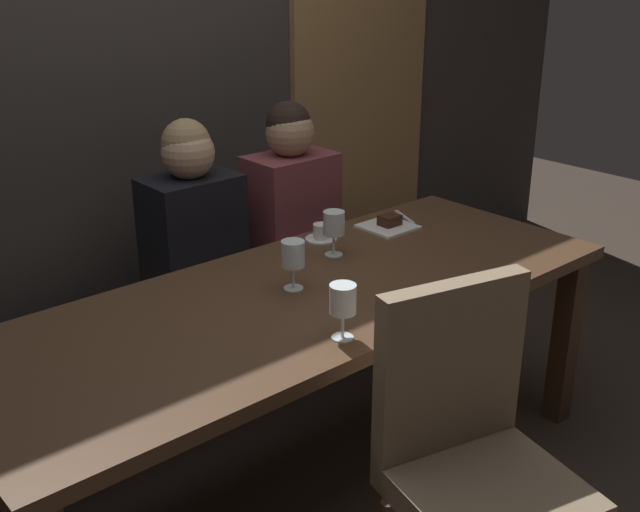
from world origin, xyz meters
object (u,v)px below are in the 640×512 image
object	(u,v)px
diner_far_end	(291,196)
wine_glass_far_left	(334,225)
chair_near_side	(471,446)
dessert_plate	(388,224)
wine_glass_near_left	(343,302)
fork_on_table	(405,217)
diner_bearded	(192,219)
wine_glass_center_front	(293,256)
espresso_cup	(321,234)
banquette_bench	(194,353)
dining_table	(303,317)

from	to	relation	value
diner_far_end	wine_glass_far_left	xyz separation A→B (m)	(-0.21, -0.50, 0.05)
chair_near_side	dessert_plate	distance (m)	1.21
chair_near_side	wine_glass_near_left	xyz separation A→B (m)	(-0.08, 0.41, 0.29)
wine_glass_far_left	fork_on_table	world-z (taller)	wine_glass_far_left
wine_glass_near_left	wine_glass_far_left	size ratio (longest dim) A/B	1.00
diner_bearded	fork_on_table	size ratio (longest dim) A/B	4.31
wine_glass_center_front	fork_on_table	xyz separation A→B (m)	(0.79, 0.25, -0.11)
chair_near_side	espresso_cup	world-z (taller)	chair_near_side
diner_bearded	diner_far_end	world-z (taller)	diner_far_end
chair_near_side	dessert_plate	world-z (taller)	chair_near_side
fork_on_table	wine_glass_near_left	bearing A→B (deg)	-124.38
wine_glass_center_front	wine_glass_near_left	bearing A→B (deg)	-107.62
espresso_cup	dessert_plate	bearing A→B (deg)	-13.56
banquette_bench	dessert_plate	distance (m)	0.95
dining_table	wine_glass_center_front	size ratio (longest dim) A/B	13.41
diner_far_end	diner_bearded	bearing A→B (deg)	176.22
banquette_bench	diner_far_end	xyz separation A→B (m)	(0.50, -0.02, 0.57)
dining_table	dessert_plate	size ratio (longest dim) A/B	11.58
diner_bearded	espresso_cup	world-z (taller)	diner_bearded
dining_table	banquette_bench	size ratio (longest dim) A/B	0.88
wine_glass_center_front	dessert_plate	size ratio (longest dim) A/B	0.86
diner_bearded	fork_on_table	xyz separation A→B (m)	(0.74, -0.42, -0.05)
banquette_bench	wine_glass_near_left	world-z (taller)	wine_glass_near_left
chair_near_side	diner_bearded	size ratio (longest dim) A/B	1.34
banquette_bench	dessert_plate	size ratio (longest dim) A/B	13.16
wine_glass_near_left	fork_on_table	size ratio (longest dim) A/B	0.96
diner_bearded	fork_on_table	world-z (taller)	diner_bearded
diner_far_end	dessert_plate	world-z (taller)	diner_far_end
diner_far_end	banquette_bench	bearing A→B (deg)	177.55
dining_table	diner_bearded	distance (m)	0.72
wine_glass_center_front	wine_glass_far_left	distance (m)	0.32
wine_glass_near_left	espresso_cup	size ratio (longest dim) A/B	1.37
diner_far_end	espresso_cup	bearing A→B (deg)	-112.35
wine_glass_far_left	dining_table	bearing A→B (deg)	-148.83
fork_on_table	dining_table	bearing A→B (deg)	-137.84
wine_glass_near_left	dessert_plate	xyz separation A→B (m)	(0.77, 0.56, -0.10)
dining_table	fork_on_table	size ratio (longest dim) A/B	12.94
banquette_bench	wine_glass_center_front	xyz separation A→B (m)	(-0.01, -0.66, 0.62)
chair_near_side	espresso_cup	size ratio (longest dim) A/B	8.17
diner_bearded	wine_glass_far_left	distance (m)	0.59
wine_glass_near_left	espresso_cup	distance (m)	0.80
wine_glass_center_front	wine_glass_near_left	world-z (taller)	same
banquette_bench	wine_glass_near_left	bearing A→B (deg)	-96.66
banquette_bench	fork_on_table	size ratio (longest dim) A/B	14.71
dining_table	wine_glass_far_left	distance (m)	0.39
fork_on_table	banquette_bench	bearing A→B (deg)	174.21
dining_table	wine_glass_near_left	world-z (taller)	wine_glass_near_left
fork_on_table	wine_glass_far_left	bearing A→B (deg)	-145.14
wine_glass_far_left	chair_near_side	bearing A→B (deg)	-110.05
wine_glass_near_left	dessert_plate	bearing A→B (deg)	36.30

